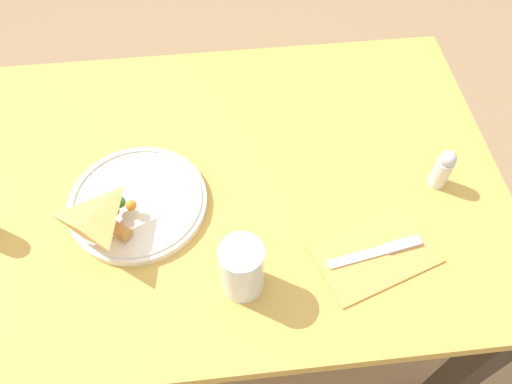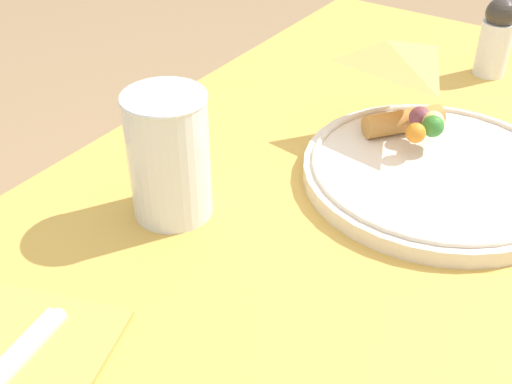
% 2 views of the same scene
% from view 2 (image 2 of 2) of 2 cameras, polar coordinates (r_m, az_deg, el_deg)
% --- Properties ---
extents(dining_table, '(1.14, 0.75, 0.72)m').
position_cam_2_polar(dining_table, '(0.61, 13.18, -14.77)').
color(dining_table, gold).
rests_on(dining_table, ground_plane).
extents(plate_pizza, '(0.26, 0.26, 0.05)m').
position_cam_2_polar(plate_pizza, '(0.65, 15.56, 2.21)').
color(plate_pizza, silver).
rests_on(plate_pizza, dining_table).
extents(milk_glass, '(0.07, 0.07, 0.12)m').
position_cam_2_polar(milk_glass, '(0.56, -7.73, 2.98)').
color(milk_glass, white).
rests_on(milk_glass, dining_table).
extents(pepper_shaker, '(0.04, 0.04, 0.10)m').
position_cam_2_polar(pepper_shaker, '(0.87, 20.56, 12.78)').
color(pepper_shaker, white).
rests_on(pepper_shaker, dining_table).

